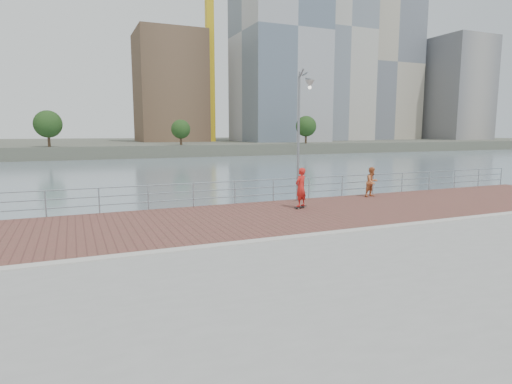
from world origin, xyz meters
name	(u,v)px	position (x,y,z in m)	size (l,w,h in m)	color
water	(280,298)	(0.00, 0.00, -2.00)	(400.00, 400.00, 0.00)	slate
seawall	(380,336)	(0.00, -5.00, -1.00)	(40.00, 24.00, 2.00)	gray
brick_lane	(240,219)	(0.00, 3.60, 0.01)	(40.00, 6.80, 0.02)	brown
curb	(280,239)	(0.00, 0.00, 0.03)	(40.00, 0.40, 0.06)	#B7B5AD
far_shore	(95,145)	(0.00, 122.50, -0.75)	(320.00, 95.00, 2.50)	#4C5142
guardrail	(214,191)	(0.00, 7.00, 0.69)	(39.06, 0.06, 1.13)	#8C9EA8
street_lamp	(303,113)	(4.20, 6.05, 4.36)	(0.45, 1.30, 6.13)	slate
skateboard	(301,207)	(3.32, 4.61, 0.09)	(0.75, 0.48, 0.09)	black
skateboarder	(301,187)	(3.32, 4.61, 0.98)	(0.64, 0.42, 1.76)	red
bystander	(372,182)	(8.49, 6.16, 0.81)	(0.77, 0.60, 1.58)	#CC6F3C
tower_crane	(200,18)	(27.36, 104.00, 33.50)	(47.00, 2.00, 50.70)	gold
skyline	(208,52)	(29.63, 104.49, 24.88)	(233.00, 41.00, 67.30)	#ADA38E
shoreline_trees	(69,126)	(-6.37, 77.00, 4.35)	(109.53, 5.07, 6.77)	#473323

